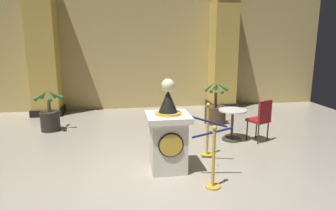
% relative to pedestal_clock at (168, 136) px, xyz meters
% --- Properties ---
extents(ground_plane, '(12.81, 12.81, 0.00)m').
position_rel_pedestal_clock_xyz_m(ground_plane, '(-0.22, -0.36, -0.63)').
color(ground_plane, '#9E9384').
extents(back_wall, '(12.81, 0.16, 4.07)m').
position_rel_pedestal_clock_xyz_m(back_wall, '(-0.22, 5.09, 1.40)').
color(back_wall, tan).
rests_on(back_wall, ground_plane).
extents(pedestal_clock, '(0.74, 0.74, 1.63)m').
position_rel_pedestal_clock_xyz_m(pedestal_clock, '(0.00, 0.00, 0.00)').
color(pedestal_clock, silver).
rests_on(pedestal_clock, ground_plane).
extents(stanchion_near, '(0.24, 0.24, 1.01)m').
position_rel_pedestal_clock_xyz_m(stanchion_near, '(0.58, -0.76, -0.28)').
color(stanchion_near, gold).
rests_on(stanchion_near, ground_plane).
extents(stanchion_far, '(0.24, 0.24, 1.08)m').
position_rel_pedestal_clock_xyz_m(stanchion_far, '(0.87, 0.52, -0.25)').
color(stanchion_far, gold).
rests_on(stanchion_far, ground_plane).
extents(velvet_rope, '(0.80, 0.82, 0.22)m').
position_rel_pedestal_clock_xyz_m(velvet_rope, '(0.73, -0.12, 0.16)').
color(velvet_rope, '#141947').
extents(column_left, '(0.94, 0.94, 3.91)m').
position_rel_pedestal_clock_xyz_m(column_left, '(-3.02, 4.62, 1.31)').
color(column_left, black).
rests_on(column_left, ground_plane).
extents(column_right, '(0.91, 0.91, 3.91)m').
position_rel_pedestal_clock_xyz_m(column_right, '(2.57, 4.62, 1.31)').
color(column_right, black).
rests_on(column_right, ground_plane).
extents(potted_palm_left, '(0.69, 0.67, 1.07)m').
position_rel_pedestal_clock_xyz_m(potted_palm_left, '(-2.57, 2.78, -0.29)').
color(potted_palm_left, '#2D2823').
rests_on(potted_palm_left, ground_plane).
extents(potted_palm_right, '(0.66, 0.71, 1.17)m').
position_rel_pedestal_clock_xyz_m(potted_palm_right, '(1.76, 2.78, -0.31)').
color(potted_palm_right, '#4C3828').
rests_on(potted_palm_right, ground_plane).
extents(cafe_table, '(0.63, 0.63, 0.72)m').
position_rel_pedestal_clock_xyz_m(cafe_table, '(1.70, 1.36, -0.17)').
color(cafe_table, '#332D28').
rests_on(cafe_table, ground_plane).
extents(cafe_chair_red, '(0.53, 0.53, 0.96)m').
position_rel_pedestal_clock_xyz_m(cafe_chair_red, '(2.29, 1.14, -0.06)').
color(cafe_chair_red, black).
rests_on(cafe_chair_red, ground_plane).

